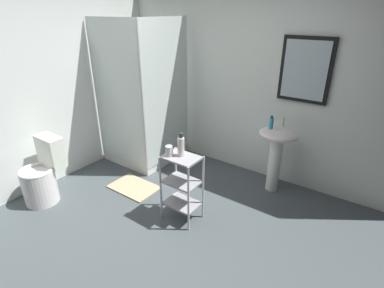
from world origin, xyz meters
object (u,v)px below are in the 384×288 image
shower_stall (145,131)px  pedestal_sink (277,147)px  lotion_bottle_white (181,146)px  bath_mat (134,187)px  hand_soap_bottle (271,123)px  storage_cart (182,183)px  toilet (43,176)px  rinse_cup (169,151)px

shower_stall → pedestal_sink: (1.84, 0.34, 0.12)m
lotion_bottle_white → bath_mat: (-0.84, 0.08, -0.84)m
bath_mat → hand_soap_bottle: bearing=36.3°
shower_stall → storage_cart: (1.26, -0.77, -0.03)m
pedestal_sink → lotion_bottle_white: (-0.59, -1.09, 0.27)m
bath_mat → toilet: bearing=-130.5°
rinse_cup → bath_mat: bearing=168.4°
hand_soap_bottle → storage_cart: bearing=-114.1°
shower_stall → lotion_bottle_white: shower_stall is taller
toilet → lotion_bottle_white: lotion_bottle_white is taller
pedestal_sink → bath_mat: pedestal_sink is taller
bath_mat → lotion_bottle_white: bearing=-5.5°
storage_cart → hand_soap_bottle: bearing=65.9°
toilet → hand_soap_bottle: hand_soap_bottle is taller
pedestal_sink → hand_soap_bottle: bearing=-166.2°
storage_cart → shower_stall: bearing=148.8°
storage_cart → rinse_cup: 0.38m
shower_stall → toilet: (-0.25, -1.44, -0.15)m
storage_cart → hand_soap_bottle: size_ratio=4.90×
shower_stall → toilet: size_ratio=2.63×
toilet → storage_cart: (1.52, 0.68, 0.12)m
storage_cart → hand_soap_bottle: (0.48, 1.08, 0.44)m
shower_stall → bath_mat: (0.41, -0.67, -0.45)m
pedestal_sink → bath_mat: size_ratio=1.35×
storage_cart → rinse_cup: rinse_cup is taller
shower_stall → pedestal_sink: bearing=10.4°
toilet → storage_cart: size_ratio=1.03×
rinse_cup → bath_mat: rinse_cup is taller
pedestal_sink → lotion_bottle_white: 1.27m
toilet → shower_stall: bearing=80.1°
hand_soap_bottle → bath_mat: bearing=-143.7°
rinse_cup → shower_stall: bearing=144.6°
storage_cart → lotion_bottle_white: size_ratio=3.00×
storage_cart → lotion_bottle_white: bearing=133.5°
hand_soap_bottle → bath_mat: (-1.34, -0.98, -0.87)m
shower_stall → bath_mat: 0.91m
lotion_bottle_white → rinse_cup: lotion_bottle_white is taller
lotion_bottle_white → bath_mat: size_ratio=0.41×
pedestal_sink → bath_mat: (-1.43, -1.01, -0.57)m
storage_cart → bath_mat: size_ratio=1.23×
shower_stall → rinse_cup: 1.45m
bath_mat → shower_stall: bearing=121.6°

